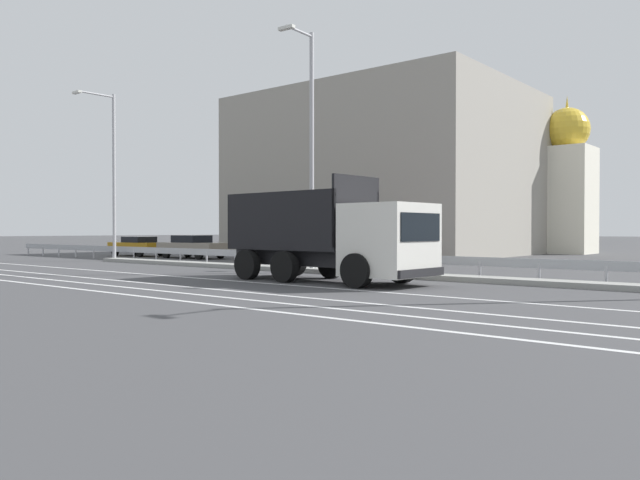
# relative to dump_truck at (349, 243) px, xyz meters

# --- Properties ---
(ground_plane) EXTENTS (320.00, 320.00, 0.00)m
(ground_plane) POSITION_rel_dump_truck_xyz_m (-3.70, 1.05, -1.30)
(ground_plane) COLOR #424244
(lane_strip_0) EXTENTS (54.93, 0.16, 0.01)m
(lane_strip_0) POSITION_rel_dump_truck_xyz_m (-1.03, -1.75, -1.30)
(lane_strip_0) COLOR silver
(lane_strip_0) RESTS_ON ground_plane
(lane_strip_1) EXTENTS (54.93, 0.16, 0.01)m
(lane_strip_1) POSITION_rel_dump_truck_xyz_m (-1.03, -4.16, -1.30)
(lane_strip_1) COLOR silver
(lane_strip_1) RESTS_ON ground_plane
(lane_strip_2) EXTENTS (54.93, 0.16, 0.01)m
(lane_strip_2) POSITION_rel_dump_truck_xyz_m (-1.03, -5.43, -1.30)
(lane_strip_2) COLOR silver
(lane_strip_2) RESTS_ON ground_plane
(lane_strip_3) EXTENTS (54.93, 0.16, 0.01)m
(lane_strip_3) POSITION_rel_dump_truck_xyz_m (-1.03, -6.64, -1.30)
(lane_strip_3) COLOR silver
(lane_strip_3) RESTS_ON ground_plane
(median_island) EXTENTS (30.21, 1.10, 0.18)m
(median_island) POSITION_rel_dump_truck_xyz_m (-3.70, 3.20, -1.21)
(median_island) COLOR gray
(median_island) RESTS_ON ground_plane
(median_guardrail) EXTENTS (54.93, 0.09, 0.78)m
(median_guardrail) POSITION_rel_dump_truck_xyz_m (-3.70, 4.27, -0.73)
(median_guardrail) COLOR #9EA0A5
(median_guardrail) RESTS_ON ground_plane
(dump_truck) EXTENTS (7.71, 2.93, 3.47)m
(dump_truck) POSITION_rel_dump_truck_xyz_m (0.00, 0.00, 0.00)
(dump_truck) COLOR silver
(dump_truck) RESTS_ON ground_plane
(median_road_sign) EXTENTS (0.70, 0.16, 2.49)m
(median_road_sign) POSITION_rel_dump_truck_xyz_m (-5.93, 3.20, -0.01)
(median_road_sign) COLOR white
(median_road_sign) RESTS_ON ground_plane
(street_lamp_0) EXTENTS (0.71, 2.34, 9.28)m
(street_lamp_0) POSITION_rel_dump_truck_xyz_m (-18.87, 3.21, 3.84)
(street_lamp_0) COLOR #ADADB2
(street_lamp_0) RESTS_ON ground_plane
(street_lamp_1) EXTENTS (0.71, 1.85, 9.70)m
(street_lamp_1) POSITION_rel_dump_truck_xyz_m (-4.20, 3.02, 3.99)
(street_lamp_1) COLOR #ADADB2
(street_lamp_1) RESTS_ON ground_plane
(parked_car_0) EXTENTS (4.39, 1.94, 1.29)m
(parked_car_0) POSITION_rel_dump_truck_xyz_m (-23.38, 8.01, -0.62)
(parked_car_0) COLOR #B27A14
(parked_car_0) RESTS_ON ground_plane
(parked_car_1) EXTENTS (4.87, 1.99, 1.40)m
(parked_car_1) POSITION_rel_dump_truck_xyz_m (-17.94, 8.18, -0.58)
(parked_car_1) COLOR gray
(parked_car_1) RESTS_ON ground_plane
(parked_car_2) EXTENTS (4.08, 2.14, 1.29)m
(parked_car_2) POSITION_rel_dump_truck_xyz_m (-11.35, 8.49, -0.64)
(parked_car_2) COLOR #B27A14
(parked_car_2) RESTS_ON ground_plane
(parked_car_3) EXTENTS (4.65, 1.95, 1.58)m
(parked_car_3) POSITION_rel_dump_truck_xyz_m (-6.26, 7.95, -0.52)
(parked_car_3) COLOR maroon
(parked_car_3) RESTS_ON ground_plane
(background_building_0) EXTENTS (19.22, 15.25, 11.43)m
(background_building_0) POSITION_rel_dump_truck_xyz_m (-13.31, 22.29, 4.41)
(background_building_0) COLOR gray
(background_building_0) RESTS_ON ground_plane
(church_tower) EXTENTS (3.60, 3.60, 11.55)m
(church_tower) POSITION_rel_dump_truck_xyz_m (-2.92, 30.58, 3.89)
(church_tower) COLOR silver
(church_tower) RESTS_ON ground_plane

